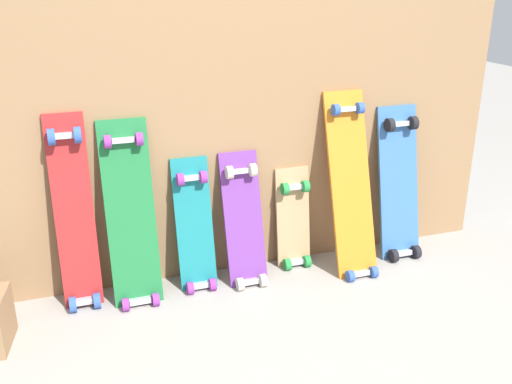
{
  "coord_description": "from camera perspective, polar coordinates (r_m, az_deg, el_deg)",
  "views": [
    {
      "loc": [
        -0.78,
        -2.37,
        1.36
      ],
      "look_at": [
        0.0,
        -0.07,
        0.43
      ],
      "focal_mm": 40.07,
      "sensor_mm": 36.0,
      "label": 1
    }
  ],
  "objects": [
    {
      "name": "skateboard_orange",
      "position": [
        2.76,
        9.5,
        0.0
      ],
      "size": [
        0.2,
        0.34,
        0.92
      ],
      "color": "orange",
      "rests_on": "ground"
    },
    {
      "name": "ground_plane",
      "position": [
        2.84,
        -0.46,
        -7.72
      ],
      "size": [
        12.0,
        12.0,
        0.0
      ],
      "primitive_type": "plane",
      "color": "#9E9991"
    },
    {
      "name": "skateboard_purple",
      "position": [
        2.65,
        -1.17,
        -3.45
      ],
      "size": [
        0.18,
        0.25,
        0.67
      ],
      "color": "#6B338C",
      "rests_on": "ground"
    },
    {
      "name": "plywood_wall_panel",
      "position": [
        2.6,
        -1.01,
        10.78
      ],
      "size": [
        2.57,
        0.04,
        1.81
      ],
      "primitive_type": "cube",
      "color": "#99724C",
      "rests_on": "ground"
    },
    {
      "name": "skateboard_teal",
      "position": [
        2.62,
        -6.1,
        -3.96
      ],
      "size": [
        0.17,
        0.21,
        0.67
      ],
      "color": "#197A7F",
      "rests_on": "ground"
    },
    {
      "name": "skateboard_natural",
      "position": [
        2.81,
        3.78,
        -3.21
      ],
      "size": [
        0.17,
        0.14,
        0.56
      ],
      "color": "tan",
      "rests_on": "ground"
    },
    {
      "name": "skateboard_red",
      "position": [
        2.53,
        -17.63,
        -2.7
      ],
      "size": [
        0.16,
        0.19,
        0.9
      ],
      "color": "#B22626",
      "rests_on": "ground"
    },
    {
      "name": "skateboard_blue",
      "position": [
        2.97,
        14.11,
        0.28
      ],
      "size": [
        0.21,
        0.24,
        0.82
      ],
      "color": "#386BAD",
      "rests_on": "ground"
    },
    {
      "name": "skateboard_green",
      "position": [
        2.52,
        -12.34,
        -2.9
      ],
      "size": [
        0.21,
        0.25,
        0.87
      ],
      "color": "#1E7238",
      "rests_on": "ground"
    }
  ]
}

